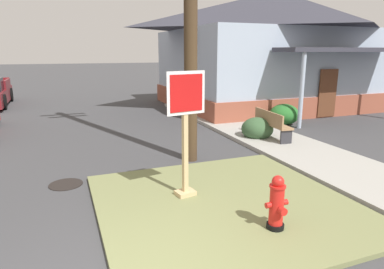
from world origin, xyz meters
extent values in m
cube|color=olive|center=(2.18, 1.91, 0.04)|extent=(4.52, 4.50, 0.08)
cube|color=#9E9B93|center=(5.64, 5.80, 0.06)|extent=(2.20, 15.56, 0.12)
cylinder|color=black|center=(2.49, 0.75, 0.12)|extent=(0.28, 0.27, 0.08)
cylinder|color=red|center=(2.49, 0.75, 0.46)|extent=(0.22, 0.22, 0.61)
cylinder|color=red|center=(2.49, 0.75, 0.78)|extent=(0.25, 0.25, 0.03)
sphere|color=red|center=(2.49, 0.75, 0.86)|extent=(0.19, 0.19, 0.19)
cube|color=red|center=(2.49, 0.75, 0.93)|extent=(0.04, 0.04, 0.04)
cylinder|color=red|center=(2.34, 0.75, 0.49)|extent=(0.08, 0.09, 0.09)
cylinder|color=red|center=(2.64, 0.75, 0.49)|extent=(0.08, 0.09, 0.09)
cylinder|color=red|center=(2.49, 0.59, 0.44)|extent=(0.12, 0.09, 0.12)
cube|color=tan|center=(1.61, 2.46, 1.23)|extent=(0.10, 0.10, 2.30)
cube|color=tan|center=(1.61, 2.46, 0.12)|extent=(0.40, 0.34, 0.08)
cube|color=white|center=(1.62, 2.41, 2.05)|extent=(0.77, 0.15, 0.78)
cube|color=red|center=(1.62, 2.39, 2.05)|extent=(0.65, 0.13, 0.66)
cylinder|color=black|center=(-0.53, 4.04, 0.01)|extent=(0.70, 0.70, 0.02)
cube|color=maroon|center=(-3.12, 17.64, 1.06)|extent=(0.13, 2.14, 0.44)
cylinder|color=black|center=(-3.10, 15.23, 0.38)|extent=(0.27, 0.76, 0.76)
cylinder|color=black|center=(-3.14, 18.28, 0.38)|extent=(0.27, 0.76, 0.76)
cube|color=#93704C|center=(5.67, 5.50, 0.56)|extent=(0.55, 1.74, 0.06)
cube|color=#93704C|center=(5.49, 5.52, 0.78)|extent=(0.20, 1.71, 0.38)
cube|color=#2D2D33|center=(5.60, 4.73, 0.33)|extent=(0.36, 0.09, 0.41)
cube|color=#2D2D33|center=(5.74, 6.28, 0.33)|extent=(0.36, 0.09, 0.41)
cube|color=brown|center=(10.03, 11.95, 0.45)|extent=(10.45, 7.92, 0.90)
cube|color=#9EADC1|center=(10.03, 11.95, 2.33)|extent=(10.24, 7.76, 2.87)
pyramid|color=#33333D|center=(10.03, 11.95, 4.73)|extent=(10.97, 8.31, 1.91)
cube|color=#33333D|center=(10.03, 7.30, 2.83)|extent=(5.75, 1.40, 0.16)
cylinder|color=#9EADC1|center=(7.68, 6.75, 1.41)|extent=(0.16, 0.16, 2.83)
cube|color=brown|center=(10.03, 7.98, 1.05)|extent=(0.90, 0.06, 2.00)
ellipsoid|color=#296A2A|center=(7.53, 7.46, 0.40)|extent=(1.12, 1.12, 0.80)
ellipsoid|color=#365734|center=(5.30, 5.82, 0.36)|extent=(1.01, 1.01, 0.73)
camera|label=1|loc=(-0.47, -3.25, 2.78)|focal=31.69mm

